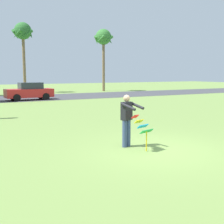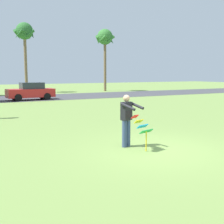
{
  "view_description": "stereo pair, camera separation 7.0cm",
  "coord_description": "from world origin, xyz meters",
  "px_view_note": "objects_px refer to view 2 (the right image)",
  "views": [
    {
      "loc": [
        -5.59,
        -7.32,
        2.43
      ],
      "look_at": [
        -0.6,
        1.82,
        1.05
      ],
      "focal_mm": 46.92,
      "sensor_mm": 36.0,
      "label": 1
    },
    {
      "loc": [
        -5.53,
        -7.35,
        2.43
      ],
      "look_at": [
        -0.6,
        1.82,
        1.05
      ],
      "focal_mm": 46.92,
      "sensor_mm": 36.0,
      "label": 2
    }
  ],
  "objects_px": {
    "kite_held": "(142,127)",
    "palm_tree_far_left": "(105,40)",
    "parked_car_red": "(31,92)",
    "palm_tree_centre_far": "(25,34)",
    "person_kite_flyer": "(127,119)"
  },
  "relations": [
    {
      "from": "parked_car_red",
      "to": "palm_tree_far_left",
      "type": "bearing_deg",
      "value": 36.33
    },
    {
      "from": "parked_car_red",
      "to": "palm_tree_centre_far",
      "type": "distance_m",
      "value": 12.74
    },
    {
      "from": "palm_tree_far_left",
      "to": "parked_car_red",
      "type": "bearing_deg",
      "value": -143.67
    },
    {
      "from": "parked_car_red",
      "to": "palm_tree_far_left",
      "type": "xyz_separation_m",
      "value": [
        12.2,
        8.97,
        6.19
      ]
    },
    {
      "from": "kite_held",
      "to": "palm_tree_far_left",
      "type": "relative_size",
      "value": 0.13
    },
    {
      "from": "parked_car_red",
      "to": "palm_tree_centre_far",
      "type": "xyz_separation_m",
      "value": [
        1.93,
        10.79,
        6.48
      ]
    },
    {
      "from": "kite_held",
      "to": "parked_car_red",
      "type": "height_order",
      "value": "parked_car_red"
    },
    {
      "from": "palm_tree_centre_far",
      "to": "palm_tree_far_left",
      "type": "distance_m",
      "value": 10.43
    },
    {
      "from": "parked_car_red",
      "to": "kite_held",
      "type": "bearing_deg",
      "value": -92.92
    },
    {
      "from": "kite_held",
      "to": "palm_tree_far_left",
      "type": "xyz_separation_m",
      "value": [
        13.2,
        28.56,
        6.22
      ]
    },
    {
      "from": "parked_car_red",
      "to": "palm_tree_centre_far",
      "type": "relative_size",
      "value": 0.49
    },
    {
      "from": "person_kite_flyer",
      "to": "kite_held",
      "type": "height_order",
      "value": "person_kite_flyer"
    },
    {
      "from": "person_kite_flyer",
      "to": "kite_held",
      "type": "distance_m",
      "value": 0.68
    },
    {
      "from": "palm_tree_far_left",
      "to": "palm_tree_centre_far",
      "type": "bearing_deg",
      "value": 169.95
    },
    {
      "from": "person_kite_flyer",
      "to": "palm_tree_far_left",
      "type": "xyz_separation_m",
      "value": [
        13.4,
        27.95,
        6.01
      ]
    }
  ]
}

